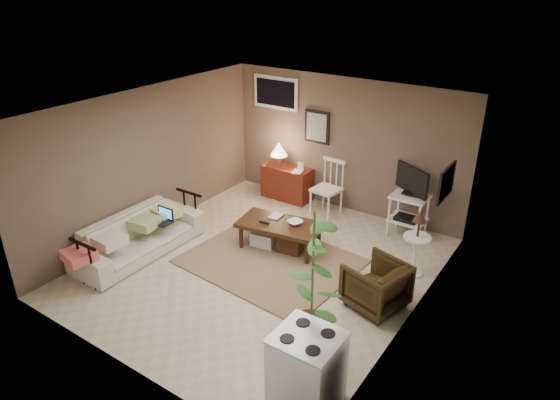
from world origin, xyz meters
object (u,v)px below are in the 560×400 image
Objects in this scene: sofa at (138,230)px; side_table at (418,235)px; red_console at (286,179)px; spindle_chair at (327,190)px; tv_stand at (409,200)px; coffee_table at (279,234)px; stove at (307,369)px; armchair at (376,283)px; potted_plant at (313,277)px.

sofa is 2.03× the size of side_table.
sofa is at bearing -103.85° from red_console.
spindle_chair is 0.83× the size of tv_stand.
sofa is (-1.72, -1.33, 0.14)m from coffee_table.
coffee_table is 1.37× the size of spindle_chair.
stove is at bearing -105.86° from sofa.
spindle_chair is at bearing -122.21° from armchair.
side_table is 0.58× the size of potted_plant.
tv_stand is at bearing 116.54° from side_table.
sofa is 3.32m from spindle_chair.
red_console is 3.22m from side_table.
potted_plant reaches higher than stove.
armchair is (2.84, -2.18, -0.03)m from red_console.
sofa is 3.34m from potted_plant.
red_console reaches higher than coffee_table.
potted_plant reaches higher than red_console.
armchair is at bearing 74.72° from potted_plant.
spindle_chair is 1.51m from tv_stand.
tv_stand is at bearing 45.96° from coffee_table.
potted_plant is at bearing 117.95° from stove.
red_console reaches higher than spindle_chair.
sofa is at bearing -153.86° from side_table.
side_table is (2.02, -1.01, 0.17)m from spindle_chair.
sofa is 4.32m from tv_stand.
potted_plant is (-0.45, -2.13, 0.31)m from side_table.
coffee_table is 0.77× the size of potted_plant.
coffee_table is at bearing -90.23° from armchair.
tv_stand is (1.50, 0.03, 0.17)m from spindle_chair.
stove reaches higher than armchair.
red_console is at bearing -13.85° from sofa.
red_console is at bearing -112.42° from armchair.
potted_plant is (1.56, -1.62, 0.68)m from coffee_table.
potted_plant reaches higher than tv_stand.
coffee_table is 1.25× the size of red_console.
armchair reaches higher than coffee_table.
spindle_chair is 2.75m from armchair.
potted_plant is at bearing -52.38° from red_console.
coffee_table is at bearing -52.35° from sofa.
spindle_chair is 2.26m from side_table.
red_console is 4.20m from potted_plant.
potted_plant is 2.12× the size of stove.
side_table reaches higher than spindle_chair.
coffee_table is at bearing 129.45° from stove.
potted_plant reaches higher than armchair.
side_table reaches higher than armchair.
coffee_table is at bearing -134.04° from tv_stand.
sofa reaches higher than coffee_table.
armchair is (1.86, -0.51, 0.08)m from coffee_table.
tv_stand reaches higher than stove.
side_table is 1.06m from armchair.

